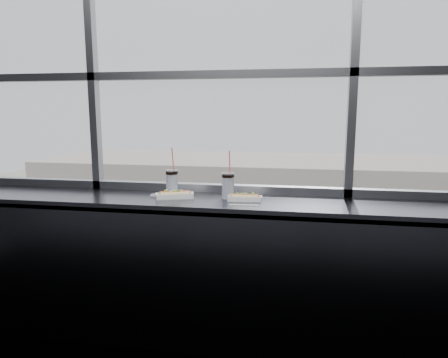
% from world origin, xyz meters
% --- Properties ---
extents(wall_back_lower, '(6.00, 0.00, 6.00)m').
position_xyz_m(wall_back_lower, '(0.00, 1.50, 0.55)').
color(wall_back_lower, black).
rests_on(wall_back_lower, ground).
extents(window_glass, '(6.00, 0.00, 6.00)m').
position_xyz_m(window_glass, '(0.00, 1.52, 2.30)').
color(window_glass, silver).
rests_on(window_glass, ground).
extents(window_mullions, '(6.00, 0.08, 2.40)m').
position_xyz_m(window_mullions, '(0.00, 1.50, 2.30)').
color(window_mullions, gray).
rests_on(window_mullions, ground).
extents(counter, '(6.00, 0.55, 0.06)m').
position_xyz_m(counter, '(0.00, 1.23, 1.07)').
color(counter, '#51535C').
rests_on(counter, ground).
extents(counter_fascia, '(6.00, 0.04, 1.04)m').
position_xyz_m(counter_fascia, '(0.00, 0.97, 0.55)').
color(counter_fascia, '#51535C').
rests_on(counter_fascia, ground).
extents(hotdog_tray_left, '(0.28, 0.18, 0.07)m').
position_xyz_m(hotdog_tray_left, '(-0.25, 1.20, 1.13)').
color(hotdog_tray_left, white).
rests_on(hotdog_tray_left, counter).
extents(hotdog_tray_right, '(0.25, 0.09, 0.06)m').
position_xyz_m(hotdog_tray_right, '(0.27, 1.21, 1.12)').
color(hotdog_tray_right, white).
rests_on(hotdog_tray_right, counter).
extents(soda_cup_left, '(0.10, 0.10, 0.36)m').
position_xyz_m(soda_cup_left, '(-0.31, 1.32, 1.21)').
color(soda_cup_left, white).
rests_on(soda_cup_left, counter).
extents(soda_cup_right, '(0.10, 0.10, 0.35)m').
position_xyz_m(soda_cup_right, '(0.13, 1.28, 1.20)').
color(soda_cup_right, white).
rests_on(soda_cup_right, counter).
extents(loose_straw, '(0.19, 0.02, 0.01)m').
position_xyz_m(loose_straw, '(0.28, 1.06, 1.10)').
color(loose_straw, white).
rests_on(loose_straw, counter).
extents(wrapper, '(0.10, 0.07, 0.03)m').
position_xyz_m(wrapper, '(-0.39, 1.23, 1.11)').
color(wrapper, silver).
rests_on(wrapper, counter).
extents(plaza_ground, '(120.00, 120.00, 0.00)m').
position_xyz_m(plaza_ground, '(0.00, 45.00, -11.00)').
color(plaza_ground, '#A09C88').
rests_on(plaza_ground, ground).
extents(street_asphalt, '(80.00, 10.00, 0.06)m').
position_xyz_m(street_asphalt, '(0.00, 21.50, -10.97)').
color(street_asphalt, black).
rests_on(street_asphalt, plaza_ground).
extents(far_sidewalk, '(80.00, 6.00, 0.04)m').
position_xyz_m(far_sidewalk, '(0.00, 29.50, -10.98)').
color(far_sidewalk, '#A09C88').
rests_on(far_sidewalk, plaza_ground).
extents(far_building, '(50.00, 14.00, 8.00)m').
position_xyz_m(far_building, '(0.00, 39.50, -7.00)').
color(far_building, '#BAAC9E').
rests_on(far_building, plaza_ground).
extents(car_far_b, '(2.69, 5.78, 1.89)m').
position_xyz_m(car_far_b, '(3.27, 25.50, -10.00)').
color(car_far_b, maroon).
rests_on(car_far_b, street_asphalt).
extents(car_far_c, '(2.92, 6.59, 2.17)m').
position_xyz_m(car_far_c, '(10.41, 25.50, -9.86)').
color(car_far_c, white).
rests_on(car_far_c, street_asphalt).
extents(car_near_b, '(3.11, 6.57, 2.13)m').
position_xyz_m(car_near_b, '(-6.04, 17.50, -9.87)').
color(car_near_b, black).
rests_on(car_near_b, street_asphalt).
extents(car_near_a, '(2.86, 6.16, 2.01)m').
position_xyz_m(car_near_a, '(-12.83, 17.50, -9.94)').
color(car_near_a, silver).
rests_on(car_near_a, street_asphalt).
extents(car_far_a, '(3.05, 6.20, 2.00)m').
position_xyz_m(car_far_a, '(-10.15, 25.50, -9.94)').
color(car_far_a, black).
rests_on(car_far_a, street_asphalt).
extents(pedestrian_b, '(0.63, 0.84, 1.88)m').
position_xyz_m(pedestrian_b, '(0.97, 29.43, -10.02)').
color(pedestrian_b, '#66605B').
rests_on(pedestrian_b, far_sidewalk).
extents(pedestrian_d, '(0.93, 0.70, 2.10)m').
position_xyz_m(pedestrian_d, '(8.94, 30.53, -9.91)').
color(pedestrian_d, '#66605B').
rests_on(pedestrian_d, far_sidewalk).
extents(tree_left, '(2.95, 2.95, 4.61)m').
position_xyz_m(tree_left, '(-8.57, 29.50, -7.87)').
color(tree_left, '#47382B').
rests_on(tree_left, far_sidewalk).
extents(tree_center, '(2.79, 2.79, 4.36)m').
position_xyz_m(tree_center, '(1.90, 29.50, -8.04)').
color(tree_center, '#47382B').
rests_on(tree_center, far_sidewalk).
extents(tree_right, '(3.15, 3.15, 4.92)m').
position_xyz_m(tree_right, '(11.18, 29.50, -7.66)').
color(tree_right, '#47382B').
rests_on(tree_right, far_sidewalk).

